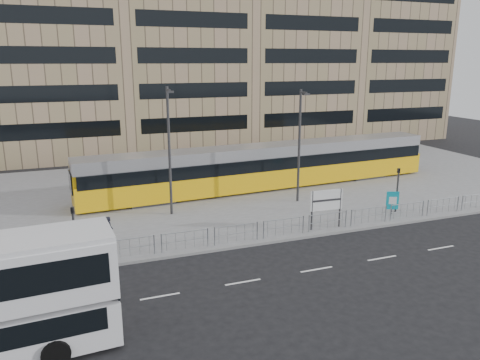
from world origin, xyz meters
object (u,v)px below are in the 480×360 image
object	(u,v)px
station_sign	(326,202)
traffic_light_east	(398,184)
lamp_post_east	(300,142)
ad_panel	(392,201)
tram	(266,166)
traffic_light_west	(74,228)
pedestrian	(109,231)
lamp_post_west	(169,147)

from	to	relation	value
station_sign	traffic_light_east	xyz separation A→B (m)	(6.20, 1.09, 0.27)
station_sign	lamp_post_east	xyz separation A→B (m)	(1.07, 5.76, 2.76)
ad_panel	traffic_light_east	world-z (taller)	traffic_light_east
tram	lamp_post_east	world-z (taller)	lamp_post_east
station_sign	traffic_light_east	world-z (taller)	traffic_light_east
traffic_light_west	traffic_light_east	size ratio (longest dim) A/B	1.00
tram	station_sign	distance (m)	10.16
pedestrian	traffic_light_east	size ratio (longest dim) A/B	0.54
ad_panel	lamp_post_east	bearing A→B (deg)	157.14
lamp_post_east	lamp_post_west	bearing A→B (deg)	178.18
station_sign	traffic_light_west	world-z (taller)	traffic_light_west
lamp_post_west	station_sign	bearing A→B (deg)	-35.90
traffic_light_east	lamp_post_west	size ratio (longest dim) A/B	0.36
lamp_post_west	lamp_post_east	size ratio (longest dim) A/B	1.04
station_sign	traffic_light_west	size ratio (longest dim) A/B	0.79
pedestrian	lamp_post_west	size ratio (longest dim) A/B	0.20
ad_panel	pedestrian	distance (m)	18.58
traffic_light_east	traffic_light_west	bearing A→B (deg)	177.31
pedestrian	lamp_post_west	distance (m)	7.19
station_sign	traffic_light_east	distance (m)	6.30
station_sign	ad_panel	bearing A→B (deg)	11.70
station_sign	pedestrian	bearing A→B (deg)	174.29
traffic_light_west	pedestrian	bearing A→B (deg)	70.30
station_sign	lamp_post_west	world-z (taller)	lamp_post_west
ad_panel	traffic_light_west	size ratio (longest dim) A/B	0.50
pedestrian	lamp_post_east	world-z (taller)	lamp_post_east
station_sign	lamp_post_east	distance (m)	6.48
ad_panel	pedestrian	xyz separation A→B (m)	(-18.56, 1.01, -0.08)
pedestrian	traffic_light_east	distance (m)	19.09
station_sign	tram	bearing A→B (deg)	90.36
traffic_light_east	lamp_post_east	xyz separation A→B (m)	(-5.13, 4.67, 2.49)
tram	ad_panel	bearing A→B (deg)	-63.83
lamp_post_east	station_sign	bearing A→B (deg)	-100.51
tram	traffic_light_west	bearing A→B (deg)	-148.96
tram	station_sign	xyz separation A→B (m)	(-0.42, -10.15, -0.07)
traffic_light_east	lamp_post_west	distance (m)	15.63
ad_panel	traffic_light_east	distance (m)	1.18
tram	lamp_post_west	distance (m)	10.11
tram	ad_panel	size ratio (longest dim) A/B	19.42
tram	traffic_light_east	size ratio (longest dim) A/B	9.76
station_sign	traffic_light_west	distance (m)	14.69
ad_panel	pedestrian	bearing A→B (deg)	-159.69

